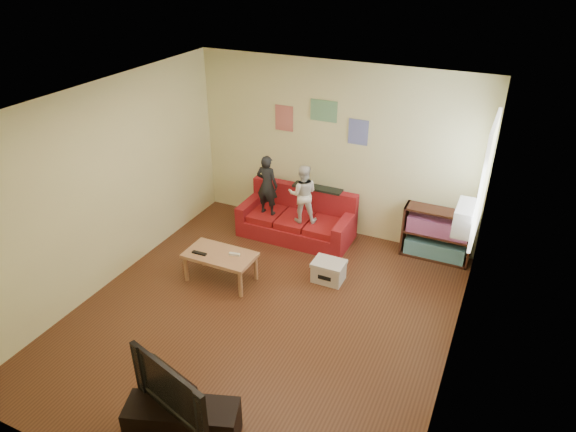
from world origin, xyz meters
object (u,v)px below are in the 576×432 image
at_px(tv_stand, 183,422).
at_px(television, 178,385).
at_px(child_b, 303,194).
at_px(file_box, 329,271).
at_px(bookshelf, 437,237).
at_px(sofa, 298,220).
at_px(coffee_table, 220,257).
at_px(child_a, 267,185).

distance_m(tv_stand, television, 0.48).
distance_m(child_b, file_box, 1.29).
bearing_deg(child_b, bookshelf, 170.52).
relative_size(sofa, child_b, 1.93).
xyz_separation_m(sofa, bookshelf, (2.11, 0.24, 0.09)).
height_order(bookshelf, tv_stand, bookshelf).
relative_size(coffee_table, television, 0.97).
height_order(coffee_table, file_box, coffee_table).
xyz_separation_m(bookshelf, television, (-1.55, -4.17, 0.33)).
bearing_deg(coffee_table, bookshelf, 35.43).
bearing_deg(coffee_table, file_box, 24.62).
height_order(child_a, child_b, child_a).
distance_m(bookshelf, file_box, 1.73).
distance_m(file_box, tv_stand, 2.98).
bearing_deg(bookshelf, tv_stand, -110.33).
bearing_deg(sofa, file_box, -47.17).
bearing_deg(child_a, sofa, -158.85).
bearing_deg(file_box, tv_stand, -96.33).
bearing_deg(bookshelf, child_b, -168.50).
bearing_deg(child_b, sofa, -68.23).
xyz_separation_m(coffee_table, television, (1.02, -2.35, 0.31)).
xyz_separation_m(file_box, television, (-0.33, -2.96, 0.53)).
relative_size(bookshelf, tv_stand, 0.94).
bearing_deg(television, sofa, 114.39).
distance_m(coffee_table, bookshelf, 3.15).
bearing_deg(sofa, television, -81.77).
distance_m(child_a, file_box, 1.72).
bearing_deg(television, bookshelf, 85.84).
height_order(child_b, file_box, child_b).
height_order(sofa, file_box, sofa).
height_order(bookshelf, file_box, bookshelf).
relative_size(bookshelf, file_box, 2.26).
xyz_separation_m(coffee_table, bookshelf, (2.57, 1.83, -0.02)).
bearing_deg(child_b, tv_stand, 75.38).
height_order(coffee_table, television, television).
bearing_deg(sofa, tv_stand, -81.77).
distance_m(sofa, tv_stand, 3.97).
xyz_separation_m(bookshelf, tv_stand, (-1.55, -4.17, -0.15)).
height_order(tv_stand, television, television).
bearing_deg(television, child_b, 112.53).
distance_m(coffee_table, tv_stand, 2.56).
height_order(sofa, child_a, child_a).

